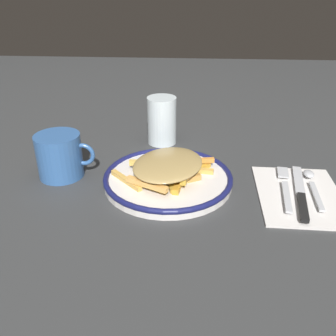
% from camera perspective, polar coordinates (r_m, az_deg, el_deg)
% --- Properties ---
extents(ground_plane, '(2.60, 2.60, 0.00)m').
position_cam_1_polar(ground_plane, '(0.77, 0.00, -2.42)').
color(ground_plane, '#343536').
extents(plate, '(0.27, 0.27, 0.02)m').
position_cam_1_polar(plate, '(0.76, 0.00, -1.65)').
color(plate, silver).
rests_on(plate, ground_plane).
extents(fries_heap, '(0.22, 0.21, 0.04)m').
position_cam_1_polar(fries_heap, '(0.75, 0.41, 0.23)').
color(fries_heap, gold).
rests_on(fries_heap, plate).
extents(napkin, '(0.17, 0.22, 0.01)m').
position_cam_1_polar(napkin, '(0.77, 19.75, -3.83)').
color(napkin, silver).
rests_on(napkin, ground_plane).
extents(fork, '(0.04, 0.18, 0.01)m').
position_cam_1_polar(fork, '(0.77, 17.73, -2.88)').
color(fork, silver).
rests_on(fork, napkin).
extents(knife, '(0.05, 0.21, 0.01)m').
position_cam_1_polar(knife, '(0.75, 19.95, -4.06)').
color(knife, black).
rests_on(knife, napkin).
extents(spoon, '(0.03, 0.15, 0.01)m').
position_cam_1_polar(spoon, '(0.80, 21.38, -2.03)').
color(spoon, silver).
rests_on(spoon, napkin).
extents(water_glass, '(0.07, 0.07, 0.12)m').
position_cam_1_polar(water_glass, '(0.94, -0.96, 7.38)').
color(water_glass, silver).
rests_on(water_glass, ground_plane).
extents(coffee_mug, '(0.12, 0.10, 0.09)m').
position_cam_1_polar(coffee_mug, '(0.81, -16.39, 1.85)').
color(coffee_mug, '#325D9B').
rests_on(coffee_mug, ground_plane).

